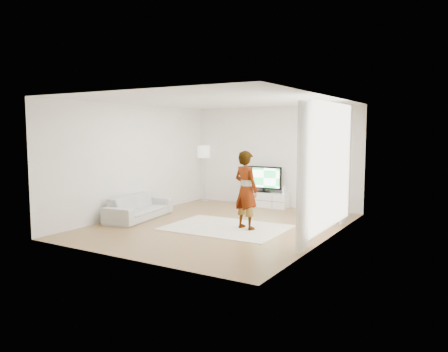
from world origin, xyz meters
The scene contains 17 objects.
floor centered at (0.00, 0.00, 0.00)m, with size 6.00×6.00×0.00m, color #A17948.
ceiling centered at (0.00, 0.00, 2.80)m, with size 6.00×6.00×0.00m, color white.
wall_left centered at (-2.50, 0.00, 1.40)m, with size 0.02×6.00×2.80m, color white.
wall_right centered at (2.50, 0.00, 1.40)m, with size 0.02×6.00×2.80m, color white.
wall_back centered at (0.00, 3.00, 1.40)m, with size 5.00×0.02×2.80m, color white.
wall_front centered at (0.00, -3.00, 1.40)m, with size 5.00×0.02×2.80m, color white.
window centered at (2.48, 0.30, 1.45)m, with size 0.01×2.60×2.50m, color white.
curtain_near centered at (2.40, -1.00, 1.35)m, with size 0.04×0.70×2.60m, color white.
curtain_far centered at (2.40, 1.60, 1.35)m, with size 0.04×0.70×2.60m, color white.
media_console centered at (-0.22, 2.76, 0.20)m, with size 1.44×0.41×0.41m.
television centered at (-0.22, 2.79, 0.80)m, with size 1.05×0.21×0.73m.
game_console centered at (0.41, 2.76, 0.52)m, with size 0.05×0.17×0.22m.
potted_plant centered at (-0.83, 2.77, 0.62)m, with size 0.23×0.23×0.42m, color #3F7238.
rug centered at (0.25, -0.11, 0.01)m, with size 2.58×1.86×0.01m, color beige.
player centered at (0.70, -0.01, 0.86)m, with size 0.62×0.41×1.70m, color #334772.
sofa centered at (-2.07, -0.35, 0.29)m, with size 1.98×0.77×0.58m, color silver.
floor_lamp centered at (-2.20, 2.70, 1.44)m, with size 0.38×0.38×1.70m.
Camera 1 is at (5.10, -8.28, 2.15)m, focal length 35.00 mm.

